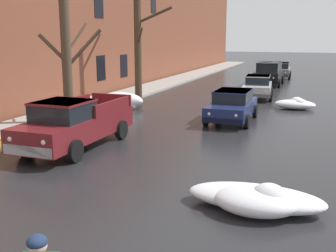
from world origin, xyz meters
TOP-DOWN VIEW (x-y plane):
  - left_sidewalk_slab at (-6.17, 18.00)m, footprint 2.60×80.00m
  - brick_townhouse_facade at (-7.97, 18.01)m, footprint 0.63×80.00m
  - snow_bank_along_left_kerb at (4.50, 6.08)m, footprint 3.13×1.34m
  - snow_bank_mid_block_left at (-4.39, 17.15)m, footprint 2.58×1.00m
  - snow_bank_near_corner_right at (4.54, 20.14)m, footprint 2.15×1.18m
  - snow_bank_along_right_kerb at (-4.82, 15.96)m, footprint 2.95×1.19m
  - snow_bank_far_right_pile at (4.62, 5.80)m, footprint 1.88×1.30m
  - bare_tree_second_along_sidewalk at (-4.66, 12.60)m, footprint 2.50×1.63m
  - bare_tree_mid_block at (-4.65, 20.14)m, footprint 3.24×3.11m
  - pickup_truck_maroon_approaching_near_lane at (-2.26, 9.22)m, footprint 2.12×5.42m
  - sedan_darkblue_parked_kerbside_close at (1.97, 15.77)m, footprint 2.01×4.28m
  - sedan_silver_parked_kerbside_mid at (2.01, 23.47)m, footprint 2.14×4.07m
  - suv_black_parked_far_down_block at (1.82, 30.91)m, footprint 2.09×4.78m
  - sedan_grey_queued_behind_truck at (2.11, 37.09)m, footprint 2.04×4.16m

SIDE VIEW (x-z plane):
  - left_sidewalk_slab at x=-6.17m, z-range 0.00..0.13m
  - snow_bank_along_left_kerb at x=4.50m, z-range -0.03..0.53m
  - snow_bank_near_corner_right at x=4.54m, z-range -0.05..0.59m
  - snow_bank_far_right_pile at x=4.62m, z-range -0.05..0.66m
  - snow_bank_along_right_kerb at x=-4.82m, z-range -0.01..0.81m
  - snow_bank_mid_block_left at x=-4.39m, z-range -0.02..0.86m
  - sedan_silver_parked_kerbside_mid at x=2.01m, z-range 0.04..1.46m
  - sedan_grey_queued_behind_truck at x=2.11m, z-range 0.04..1.46m
  - sedan_darkblue_parked_kerbside_close at x=1.97m, z-range 0.04..1.46m
  - pickup_truck_maroon_approaching_near_lane at x=-2.26m, z-range 0.00..1.76m
  - suv_black_parked_far_down_block at x=1.82m, z-range 0.08..1.90m
  - bare_tree_second_along_sidewalk at x=-4.66m, z-range 0.07..5.45m
  - bare_tree_mid_block at x=-4.65m, z-range 0.21..7.24m
  - brick_townhouse_facade at x=-7.97m, z-range 0.00..10.57m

